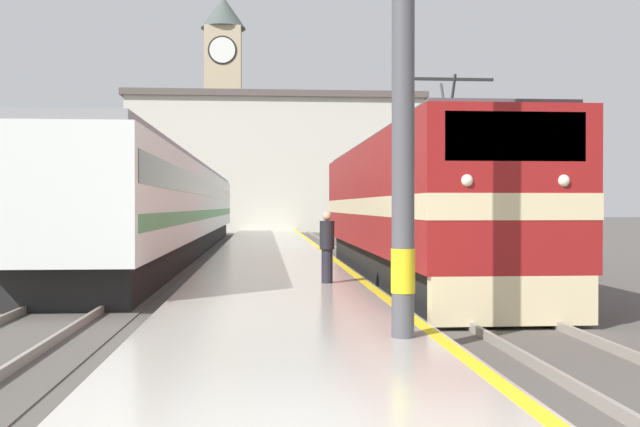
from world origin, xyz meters
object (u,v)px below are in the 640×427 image
passenger_train (177,206)px  clock_tower (223,105)px  locomotive_train (409,208)px  catenary_mast (408,73)px  person_on_platform (327,246)px

passenger_train → clock_tower: clock_tower is taller
locomotive_train → catenary_mast: bearing=-101.2°
person_on_platform → clock_tower: 53.90m
person_on_platform → clock_tower: size_ratio=0.08×
locomotive_train → person_on_platform: locomotive_train is taller
passenger_train → catenary_mast: (5.69, -22.71, 1.79)m
catenary_mast → clock_tower: clock_tower is taller
person_on_platform → catenary_mast: bearing=-86.2°
person_on_platform → passenger_train: bearing=108.6°
locomotive_train → passenger_train: locomotive_train is taller
person_on_platform → clock_tower: bearing=95.6°
passenger_train → person_on_platform: bearing=-71.4°
locomotive_train → person_on_platform: 4.39m
locomotive_train → person_on_platform: bearing=-127.0°
catenary_mast → person_on_platform: 7.71m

